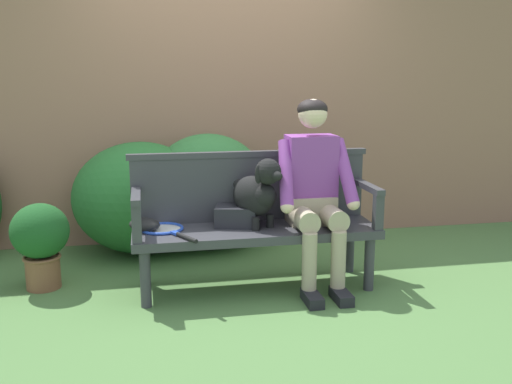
# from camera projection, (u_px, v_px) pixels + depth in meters

# --- Properties ---
(ground_plane) EXTENTS (40.00, 40.00, 0.00)m
(ground_plane) POSITION_uv_depth(u_px,v_px,m) (256.00, 287.00, 4.00)
(ground_plane) COLOR #4C753D
(brick_garden_fence) EXTENTS (8.00, 0.30, 2.41)m
(brick_garden_fence) POSITION_uv_depth(u_px,v_px,m) (225.00, 104.00, 5.12)
(brick_garden_fence) COLOR #936651
(brick_garden_fence) RESTS_ON ground
(hedge_bush_mid_left) EXTENTS (1.11, 1.02, 0.93)m
(hedge_bush_mid_left) POSITION_uv_depth(u_px,v_px,m) (141.00, 197.00, 4.74)
(hedge_bush_mid_left) COLOR #286B2D
(hedge_bush_mid_left) RESTS_ON ground
(hedge_bush_far_left) EXTENTS (1.03, 0.91, 0.98)m
(hedge_bush_far_left) POSITION_uv_depth(u_px,v_px,m) (208.00, 191.00, 4.85)
(hedge_bush_far_left) COLOR #337538
(hedge_bush_far_left) RESTS_ON ground
(garden_bench) EXTENTS (1.68, 0.50, 0.44)m
(garden_bench) POSITION_uv_depth(u_px,v_px,m) (256.00, 236.00, 3.92)
(garden_bench) COLOR #38383D
(garden_bench) RESTS_ON ground
(bench_backrest) EXTENTS (1.72, 0.06, 0.50)m
(bench_backrest) POSITION_uv_depth(u_px,v_px,m) (250.00, 185.00, 4.07)
(bench_backrest) COLOR #38383D
(bench_backrest) RESTS_ON garden_bench
(bench_armrest_left_end) EXTENTS (0.06, 0.50, 0.28)m
(bench_armrest_left_end) POSITION_uv_depth(u_px,v_px,m) (136.00, 207.00, 3.63)
(bench_armrest_left_end) COLOR #38383D
(bench_armrest_left_end) RESTS_ON garden_bench
(bench_armrest_right_end) EXTENTS (0.06, 0.50, 0.28)m
(bench_armrest_right_end) POSITION_uv_depth(u_px,v_px,m) (372.00, 197.00, 3.93)
(bench_armrest_right_end) COLOR #38383D
(bench_armrest_right_end) RESTS_ON garden_bench
(person_seated) EXTENTS (0.56, 0.65, 1.31)m
(person_seated) POSITION_uv_depth(u_px,v_px,m) (314.00, 187.00, 3.92)
(person_seated) COLOR black
(person_seated) RESTS_ON ground
(dog_on_bench) EXTENTS (0.37, 0.48, 0.49)m
(dog_on_bench) POSITION_uv_depth(u_px,v_px,m) (257.00, 192.00, 3.87)
(dog_on_bench) COLOR black
(dog_on_bench) RESTS_ON garden_bench
(tennis_racket) EXTENTS (0.41, 0.57, 0.03)m
(tennis_racket) POSITION_uv_depth(u_px,v_px,m) (164.00, 229.00, 3.83)
(tennis_racket) COLOR blue
(tennis_racket) RESTS_ON garden_bench
(baseball_glove) EXTENTS (0.28, 0.27, 0.09)m
(baseball_glove) POSITION_uv_depth(u_px,v_px,m) (145.00, 225.00, 3.81)
(baseball_glove) COLOR black
(baseball_glove) RESTS_ON garden_bench
(sports_bag) EXTENTS (0.32, 0.26, 0.14)m
(sports_bag) POSITION_uv_depth(u_px,v_px,m) (236.00, 216.00, 3.94)
(sports_bag) COLOR #232328
(sports_bag) RESTS_ON garden_bench
(potted_plant) EXTENTS (0.40, 0.40, 0.60)m
(potted_plant) POSITION_uv_depth(u_px,v_px,m) (40.00, 238.00, 3.92)
(potted_plant) COLOR brown
(potted_plant) RESTS_ON ground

